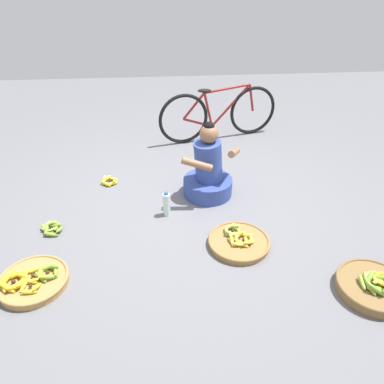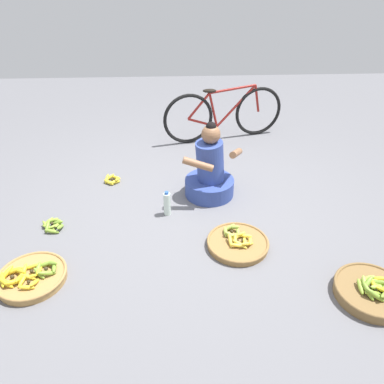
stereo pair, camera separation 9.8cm
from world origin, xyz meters
name	(u,v)px [view 1 (the left image)]	position (x,y,z in m)	size (l,w,h in m)	color
ground_plane	(190,211)	(0.00, 0.00, 0.00)	(10.00, 10.00, 0.00)	slate
vendor_woman_front	(208,172)	(0.21, 0.30, 0.27)	(0.65, 0.52, 0.82)	#334793
bicycle_leaning	(219,114)	(0.54, 1.73, 0.36)	(1.67, 0.44, 0.73)	black
banana_basket_front_right	(33,281)	(-1.30, -0.89, 0.04)	(0.54, 0.54, 0.14)	#A87F47
banana_basket_near_vendor	(373,286)	(1.29, -1.18, 0.06)	(0.55, 0.55, 0.17)	brown
banana_basket_mid_right	(239,241)	(0.38, -0.56, 0.04)	(0.55, 0.55, 0.13)	olive
loose_bananas_back_center	(109,181)	(-0.87, 0.61, 0.03)	(0.21, 0.21, 0.09)	yellow
loose_bananas_front_left	(52,228)	(-1.31, -0.21, 0.03)	(0.22, 0.24, 0.09)	olive
water_bottle	(167,204)	(-0.24, -0.05, 0.12)	(0.07, 0.07, 0.26)	silver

